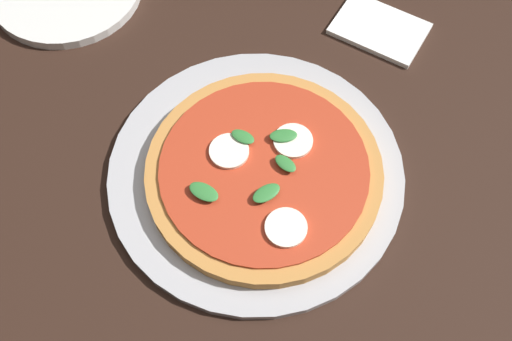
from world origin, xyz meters
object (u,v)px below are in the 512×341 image
(serving_tray, at_px, (256,172))
(napkin, at_px, (379,29))
(dining_table, at_px, (266,178))
(pizza, at_px, (264,171))

(serving_tray, xyz_separation_m, napkin, (-0.05, -0.30, -0.00))
(serving_tray, bearing_deg, dining_table, -79.67)
(dining_table, height_order, serving_tray, serving_tray)
(dining_table, relative_size, serving_tray, 3.91)
(serving_tray, xyz_separation_m, pizza, (-0.01, 0.00, 0.02))
(dining_table, xyz_separation_m, serving_tray, (-0.01, 0.05, 0.11))
(pizza, xyz_separation_m, napkin, (-0.04, -0.30, -0.02))
(serving_tray, distance_m, pizza, 0.02)
(dining_table, distance_m, napkin, 0.28)
(pizza, bearing_deg, serving_tray, -12.76)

